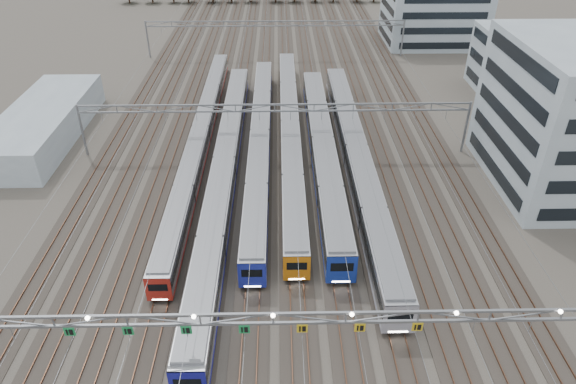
{
  "coord_description": "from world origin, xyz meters",
  "views": [
    {
      "loc": [
        0.63,
        -27.78,
        36.87
      ],
      "look_at": [
        1.59,
        23.77,
        3.5
      ],
      "focal_mm": 32.0,
      "sensor_mm": 36.0,
      "label": 1
    }
  ],
  "objects_px": {
    "train_a": "(201,135)",
    "gantry_near": "(273,322)",
    "train_c": "(260,139)",
    "train_e": "(322,148)",
    "train_b": "(225,168)",
    "gantry_far": "(275,28)",
    "gantry_mid": "(275,114)",
    "train_d": "(290,130)",
    "depot_bldg_south": "(576,117)",
    "depot_bldg_mid": "(521,63)",
    "train_f": "(356,156)",
    "depot_bldg_north": "(433,14)",
    "west_shed": "(44,123)"
  },
  "relations": [
    {
      "from": "train_f",
      "to": "gantry_far",
      "type": "height_order",
      "value": "gantry_far"
    },
    {
      "from": "train_a",
      "to": "depot_bldg_north",
      "type": "distance_m",
      "value": 71.97
    },
    {
      "from": "train_d",
      "to": "train_e",
      "type": "xyz_separation_m",
      "value": [
        4.5,
        -6.43,
        0.21
      ]
    },
    {
      "from": "gantry_far",
      "to": "train_b",
      "type": "bearing_deg",
      "value": -97.23
    },
    {
      "from": "train_a",
      "to": "gantry_near",
      "type": "distance_m",
      "value": 44.33
    },
    {
      "from": "depot_bldg_south",
      "to": "west_shed",
      "type": "height_order",
      "value": "depot_bldg_south"
    },
    {
      "from": "depot_bldg_south",
      "to": "depot_bldg_mid",
      "type": "relative_size",
      "value": 1.38
    },
    {
      "from": "train_f",
      "to": "depot_bldg_north",
      "type": "distance_m",
      "value": 66.16
    },
    {
      "from": "train_e",
      "to": "depot_bldg_south",
      "type": "bearing_deg",
      "value": -9.96
    },
    {
      "from": "train_d",
      "to": "depot_bldg_north",
      "type": "bearing_deg",
      "value": 56.13
    },
    {
      "from": "train_f",
      "to": "gantry_near",
      "type": "height_order",
      "value": "gantry_near"
    },
    {
      "from": "gantry_far",
      "to": "depot_bldg_mid",
      "type": "distance_m",
      "value": 50.02
    },
    {
      "from": "gantry_far",
      "to": "depot_bldg_mid",
      "type": "bearing_deg",
      "value": -26.1
    },
    {
      "from": "gantry_mid",
      "to": "train_d",
      "type": "bearing_deg",
      "value": 57.34
    },
    {
      "from": "train_b",
      "to": "gantry_mid",
      "type": "height_order",
      "value": "gantry_mid"
    },
    {
      "from": "gantry_near",
      "to": "gantry_far",
      "type": "height_order",
      "value": "gantry_near"
    },
    {
      "from": "west_shed",
      "to": "train_d",
      "type": "bearing_deg",
      "value": -3.47
    },
    {
      "from": "gantry_near",
      "to": "gantry_mid",
      "type": "height_order",
      "value": "gantry_near"
    },
    {
      "from": "train_c",
      "to": "gantry_mid",
      "type": "xyz_separation_m",
      "value": [
        2.25,
        -0.4,
        4.29
      ]
    },
    {
      "from": "train_c",
      "to": "depot_bldg_south",
      "type": "relative_size",
      "value": 2.72
    },
    {
      "from": "train_d",
      "to": "west_shed",
      "type": "bearing_deg",
      "value": 176.53
    },
    {
      "from": "west_shed",
      "to": "depot_bldg_south",
      "type": "bearing_deg",
      "value": -10.87
    },
    {
      "from": "train_d",
      "to": "depot_bldg_mid",
      "type": "distance_m",
      "value": 47.05
    },
    {
      "from": "gantry_far",
      "to": "gantry_near",
      "type": "bearing_deg",
      "value": -90.03
    },
    {
      "from": "train_e",
      "to": "gantry_far",
      "type": "distance_m",
      "value": 48.57
    },
    {
      "from": "train_e",
      "to": "depot_bldg_north",
      "type": "bearing_deg",
      "value": 62.51
    },
    {
      "from": "gantry_mid",
      "to": "gantry_near",
      "type": "bearing_deg",
      "value": -90.07
    },
    {
      "from": "gantry_near",
      "to": "gantry_far",
      "type": "relative_size",
      "value": 1.0
    },
    {
      "from": "gantry_near",
      "to": "depot_bldg_north",
      "type": "height_order",
      "value": "depot_bldg_north"
    },
    {
      "from": "gantry_mid",
      "to": "gantry_far",
      "type": "xyz_separation_m",
      "value": [
        0.0,
        45.0,
        0.0
      ]
    },
    {
      "from": "train_a",
      "to": "gantry_near",
      "type": "height_order",
      "value": "gantry_near"
    },
    {
      "from": "train_d",
      "to": "train_e",
      "type": "bearing_deg",
      "value": -55.03
    },
    {
      "from": "depot_bldg_north",
      "to": "gantry_near",
      "type": "bearing_deg",
      "value": -111.25
    },
    {
      "from": "train_c",
      "to": "train_e",
      "type": "height_order",
      "value": "train_e"
    },
    {
      "from": "train_c",
      "to": "depot_bldg_south",
      "type": "height_order",
      "value": "depot_bldg_south"
    },
    {
      "from": "train_b",
      "to": "gantry_far",
      "type": "xyz_separation_m",
      "value": [
        6.75,
        53.18,
        4.19
      ]
    },
    {
      "from": "train_e",
      "to": "depot_bldg_north",
      "type": "xyz_separation_m",
      "value": [
        30.4,
        58.43,
        4.28
      ]
    },
    {
      "from": "train_b",
      "to": "train_d",
      "type": "xyz_separation_m",
      "value": [
        9.0,
        11.69,
        -0.11
      ]
    },
    {
      "from": "train_c",
      "to": "gantry_mid",
      "type": "bearing_deg",
      "value": -10.17
    },
    {
      "from": "depot_bldg_north",
      "to": "west_shed",
      "type": "distance_m",
      "value": 88.66
    },
    {
      "from": "depot_bldg_mid",
      "to": "depot_bldg_north",
      "type": "xyz_separation_m",
      "value": [
        -7.77,
        32.51,
        0.85
      ]
    },
    {
      "from": "train_c",
      "to": "gantry_far",
      "type": "xyz_separation_m",
      "value": [
        2.25,
        44.6,
        4.29
      ]
    },
    {
      "from": "gantry_far",
      "to": "train_a",
      "type": "bearing_deg",
      "value": -104.81
    },
    {
      "from": "train_b",
      "to": "west_shed",
      "type": "xyz_separation_m",
      "value": [
        -29.42,
        14.02,
        0.25
      ]
    },
    {
      "from": "train_b",
      "to": "train_c",
      "type": "distance_m",
      "value": 9.69
    },
    {
      "from": "train_d",
      "to": "gantry_near",
      "type": "distance_m",
      "value": 43.97
    },
    {
      "from": "gantry_near",
      "to": "depot_bldg_north",
      "type": "xyz_separation_m",
      "value": [
        37.2,
        95.63,
        -0.5
      ]
    },
    {
      "from": "train_d",
      "to": "gantry_near",
      "type": "relative_size",
      "value": 1.14
    },
    {
      "from": "gantry_near",
      "to": "depot_bldg_south",
      "type": "xyz_separation_m",
      "value": [
        38.5,
        31.63,
        2.36
      ]
    },
    {
      "from": "train_e",
      "to": "gantry_far",
      "type": "bearing_deg",
      "value": 98.02
    }
  ]
}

